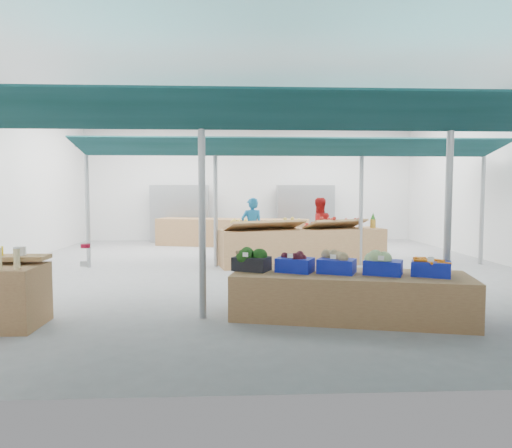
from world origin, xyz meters
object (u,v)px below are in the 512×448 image
object	(u,v)px
veg_counter	(349,296)
vendor_right	(319,228)
vendor_left	(252,228)
fruit_counter	(302,247)

from	to	relation	value
veg_counter	vendor_right	world-z (taller)	vendor_right
veg_counter	vendor_left	size ratio (longest dim) A/B	2.00
vendor_right	fruit_counter	bearing A→B (deg)	50.43
vendor_left	vendor_right	xyz separation A→B (m)	(1.80, 0.00, 0.00)
veg_counter	vendor_right	xyz separation A→B (m)	(0.65, 5.88, 0.50)
fruit_counter	vendor_right	world-z (taller)	vendor_right
veg_counter	vendor_right	bearing A→B (deg)	96.59
veg_counter	vendor_left	xyz separation A→B (m)	(-1.15, 5.88, 0.50)
fruit_counter	vendor_left	xyz separation A→B (m)	(-1.20, 1.10, 0.38)
veg_counter	vendor_left	distance (m)	6.02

